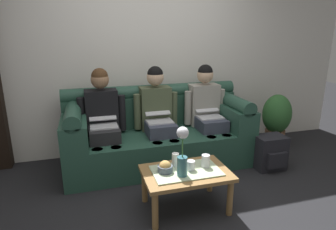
{
  "coord_description": "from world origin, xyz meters",
  "views": [
    {
      "loc": [
        -0.84,
        -2.16,
        1.63
      ],
      "look_at": [
        0.03,
        0.79,
        0.73
      ],
      "focal_mm": 30.87,
      "sensor_mm": 36.0,
      "label": 1
    }
  ],
  "objects": [
    {
      "name": "coffee_table",
      "position": [
        0.0,
        0.11,
        0.33
      ],
      "size": [
        0.8,
        0.53,
        0.39
      ],
      "color": "olive",
      "rests_on": "ground_plane"
    },
    {
      "name": "ground_plane",
      "position": [
        0.0,
        0.0,
        0.0
      ],
      "size": [
        14.0,
        14.0,
        0.0
      ],
      "primitive_type": "plane",
      "color": "black"
    },
    {
      "name": "cup_near_right",
      "position": [
        0.2,
        0.12,
        0.45
      ],
      "size": [
        0.08,
        0.08,
        0.12
      ],
      "primitive_type": "cylinder",
      "color": "silver",
      "rests_on": "coffee_table"
    },
    {
      "name": "person_right",
      "position": [
        0.66,
        1.17,
        0.66
      ],
      "size": [
        0.56,
        0.67,
        1.22
      ],
      "color": "#383D4C",
      "rests_on": "ground_plane"
    },
    {
      "name": "snack_bowl",
      "position": [
        -0.19,
        0.13,
        0.44
      ],
      "size": [
        0.14,
        0.14,
        0.11
      ],
      "color": "#4C5666",
      "rests_on": "coffee_table"
    },
    {
      "name": "cup_near_left",
      "position": [
        -0.07,
        0.22,
        0.46
      ],
      "size": [
        0.07,
        0.07,
        0.13
      ],
      "primitive_type": "cylinder",
      "color": "white",
      "rests_on": "coffee_table"
    },
    {
      "name": "cup_far_center",
      "position": [
        0.05,
        0.1,
        0.44
      ],
      "size": [
        0.08,
        0.08,
        0.09
      ],
      "primitive_type": "cylinder",
      "color": "silver",
      "rests_on": "coffee_table"
    },
    {
      "name": "person_middle",
      "position": [
        0.0,
        1.17,
        0.66
      ],
      "size": [
        0.56,
        0.67,
        1.22
      ],
      "color": "#383D4C",
      "rests_on": "ground_plane"
    },
    {
      "name": "person_left",
      "position": [
        -0.66,
        1.17,
        0.66
      ],
      "size": [
        0.56,
        0.67,
        1.22
      ],
      "color": "#232326",
      "rests_on": "ground_plane"
    },
    {
      "name": "back_wall_patterned",
      "position": [
        0.0,
        1.7,
        1.45
      ],
      "size": [
        6.0,
        0.12,
        2.9
      ],
      "primitive_type": "cube",
      "color": "silver",
      "rests_on": "ground_plane"
    },
    {
      "name": "couch",
      "position": [
        0.0,
        1.17,
        0.37
      ],
      "size": [
        2.26,
        0.88,
        0.96
      ],
      "color": "#234738",
      "rests_on": "ground_plane"
    },
    {
      "name": "flower_vase",
      "position": [
        -0.07,
        0.02,
        0.62
      ],
      "size": [
        0.1,
        0.1,
        0.46
      ],
      "color": "#336672",
      "rests_on": "coffee_table"
    },
    {
      "name": "backpack_right",
      "position": [
        1.26,
        0.6,
        0.21
      ],
      "size": [
        0.36,
        0.3,
        0.42
      ],
      "color": "black",
      "rests_on": "ground_plane"
    },
    {
      "name": "potted_plant",
      "position": [
        1.75,
        1.18,
        0.43
      ],
      "size": [
        0.4,
        0.4,
        0.78
      ],
      "color": "brown",
      "rests_on": "ground_plane"
    }
  ]
}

